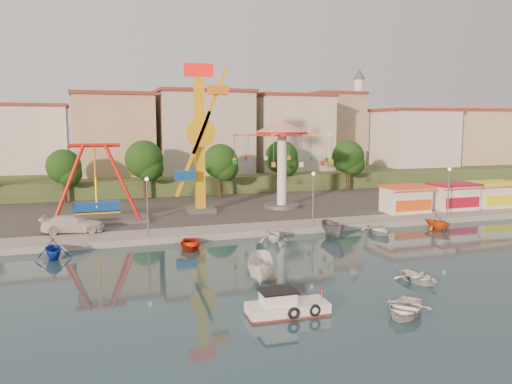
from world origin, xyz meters
name	(u,v)px	position (x,y,z in m)	size (l,w,h in m)	color
ground	(285,276)	(0.00, 0.00, 0.00)	(200.00, 200.00, 0.00)	#15313B
quay_deck	(164,180)	(0.00, 62.00, 0.30)	(200.00, 100.00, 0.60)	#9E998E
asphalt_pad	(198,203)	(0.00, 30.00, 0.60)	(90.00, 28.00, 0.01)	#4C4944
hill_terrace	(160,171)	(0.00, 67.00, 1.50)	(200.00, 60.00, 3.00)	#384C26
pirate_ship_ride	(96,185)	(-12.25, 21.30, 4.39)	(10.00, 5.00, 8.00)	#59595E
kamikaze_tower	(202,142)	(-0.83, 23.44, 8.57)	(4.62, 3.10, 16.50)	#59595E
wave_swinger	(282,144)	(8.86, 23.83, 8.20)	(11.60, 11.60, 10.40)	#59595E
booth_left	(406,199)	(21.06, 16.49, 2.16)	(5.40, 3.78, 3.08)	white
booth_mid	(454,196)	(27.64, 16.49, 2.16)	(5.40, 3.78, 3.08)	white
booth_right	(492,194)	(33.26, 16.49, 2.16)	(5.40, 3.78, 3.08)	white
lamp_post_1	(148,208)	(-8.00, 13.00, 3.10)	(0.14, 0.14, 5.00)	#59595E
lamp_post_2	(313,200)	(8.00, 13.00, 3.10)	(0.14, 0.14, 5.00)	#59595E
lamp_post_3	(448,193)	(24.00, 13.00, 3.10)	(0.14, 0.14, 5.00)	#59595E
tree_1	(64,167)	(-16.00, 36.24, 5.20)	(4.35, 4.35, 6.80)	#382314
tree_2	(144,159)	(-6.00, 35.81, 5.92)	(5.02, 5.02, 7.85)	#382314
tree_3	(220,161)	(4.00, 34.36, 5.55)	(4.68, 4.68, 7.32)	#382314
tree_4	(281,157)	(14.00, 37.35, 5.75)	(4.86, 4.86, 7.60)	#382314
tree_5	(348,157)	(24.00, 35.54, 5.71)	(4.83, 4.83, 7.54)	#382314
building_1	(31,146)	(-21.33, 51.38, 7.32)	(12.33, 9.01, 8.63)	silver
building_2	(120,136)	(-8.19, 51.96, 8.62)	(11.95, 9.28, 11.23)	tan
building_3	(208,143)	(5.60, 48.80, 7.60)	(12.59, 10.50, 9.20)	beige
building_4	(278,141)	(19.07, 52.20, 7.62)	(10.75, 9.23, 9.24)	beige
building_5	(350,135)	(32.37, 50.33, 8.61)	(12.77, 10.96, 11.21)	tan
building_6	(411,132)	(44.15, 48.77, 9.18)	(8.23, 8.98, 12.36)	silver
building_7	(445,140)	(56.03, 53.70, 7.38)	(11.59, 10.93, 8.76)	beige
minaret	(358,114)	(36.00, 54.00, 12.55)	(2.80, 2.80, 18.00)	silver
cabin_motorboat	(285,307)	(-2.65, -6.74, 0.42)	(4.56, 1.93, 1.59)	white
rowboat_a	(418,277)	(7.89, -4.10, 0.34)	(2.32, 3.24, 0.67)	white
rowboat_b	(405,308)	(3.58, -8.80, 0.38)	(2.62, 3.67, 0.76)	white
skiff	(261,268)	(-2.02, -0.71, 0.91)	(1.77, 4.69, 1.81)	white
van	(73,224)	(-14.40, 16.72, 1.40)	(2.25, 5.53, 1.61)	silver
moored_boat_1	(53,248)	(-15.68, 9.80, 0.83)	(2.71, 3.14, 1.65)	#1335AD
moored_boat_3	(190,244)	(-4.85, 9.80, 0.39)	(2.66, 3.72, 0.77)	red
moored_boat_4	(273,234)	(2.66, 9.80, 0.77)	(2.53, 2.93, 1.54)	white
moored_boat_5	(333,229)	(8.60, 9.80, 0.77)	(1.49, 3.96, 1.53)	#5D5E62
moored_boat_6	(379,230)	(13.54, 9.80, 0.40)	(2.76, 3.86, 0.80)	silver
moored_boat_7	(437,221)	(20.22, 9.80, 0.81)	(2.64, 3.06, 1.61)	#DA5313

